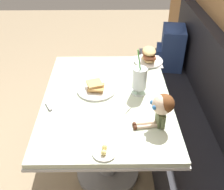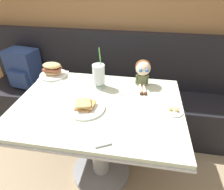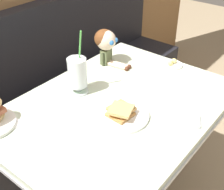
% 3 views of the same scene
% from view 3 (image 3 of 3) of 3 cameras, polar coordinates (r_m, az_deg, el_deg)
% --- Properties ---
extents(booth_bench, '(2.60, 0.48, 1.00)m').
position_cam_3_polar(booth_bench, '(2.02, -13.42, -4.67)').
color(booth_bench, black).
rests_on(booth_bench, ground).
extents(diner_table, '(1.11, 0.81, 0.74)m').
position_cam_3_polar(diner_table, '(1.52, 0.89, -7.72)').
color(diner_table, beige).
rests_on(diner_table, ground).
extents(toast_plate, '(0.25, 0.25, 0.06)m').
position_cam_3_polar(toast_plate, '(1.31, 1.58, -3.58)').
color(toast_plate, white).
rests_on(toast_plate, diner_table).
extents(milkshake_glass, '(0.10, 0.10, 0.32)m').
position_cam_3_polar(milkshake_glass, '(1.44, -6.48, 3.87)').
color(milkshake_glass, silver).
rests_on(milkshake_glass, diner_table).
extents(butter_saucer, '(0.12, 0.12, 0.04)m').
position_cam_3_polar(butter_saucer, '(1.74, 11.13, 5.68)').
color(butter_saucer, white).
rests_on(butter_saucer, diner_table).
extents(butter_knife, '(0.22, 0.12, 0.01)m').
position_cam_3_polar(butter_knife, '(1.36, 15.74, -4.01)').
color(butter_knife, silver).
rests_on(butter_knife, diner_table).
extents(seated_doll, '(0.12, 0.22, 0.20)m').
position_cam_3_polar(seated_doll, '(1.68, -1.13, 9.88)').
color(seated_doll, '#5B6642').
rests_on(seated_doll, diner_table).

